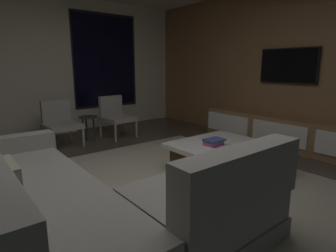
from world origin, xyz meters
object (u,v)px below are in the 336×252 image
Objects in this scene: coffee_table at (224,158)px; sectional_couch at (81,205)px; accent_chair_near_window at (115,114)px; side_stool at (88,121)px; book_stack_on_coffee_table at (214,142)px; mounted_tv at (288,66)px; media_console at (288,134)px; accent_chair_by_curtain at (60,121)px.

sectional_couch is at bearing -172.80° from coffee_table.
side_stool is (-0.56, -0.01, -0.06)m from accent_chair_near_window.
book_stack_on_coffee_table is 0.54× the size of side_stool.
mounted_tv is at bearing -49.40° from accent_chair_near_window.
sectional_couch is at bearing -172.90° from mounted_tv.
sectional_couch is 3.32m from accent_chair_near_window.
mounted_tv reaches higher than side_stool.
media_console is (3.60, 0.27, -0.04)m from sectional_couch.
media_console is at bearing -54.32° from accent_chair_near_window.
side_stool is (-0.76, 2.53, 0.19)m from coffee_table.
accent_chair_near_window and accent_chair_by_curtain have the same top height.
media_console reaches higher than side_stool.
coffee_table is 1.61m from media_console.
sectional_couch is 2.89m from accent_chair_by_curtain.
accent_chair_near_window is at bearing 130.60° from mounted_tv.
mounted_tv is at bearing 7.10° from sectional_couch.
book_stack_on_coffee_table is 0.32× the size of accent_chair_by_curtain.
side_stool is at bearing 66.14° from sectional_couch.
accent_chair_near_window is (-0.20, 2.54, 0.25)m from coffee_table.
book_stack_on_coffee_table is (-0.12, 0.08, 0.21)m from coffee_table.
coffee_table is at bearing -63.85° from accent_chair_by_curtain.
coffee_table is 0.26m from book_stack_on_coffee_table.
accent_chair_by_curtain is (-1.24, 2.53, 0.25)m from coffee_table.
media_console is (1.74, -0.06, -0.15)m from book_stack_on_coffee_table.
book_stack_on_coffee_table is at bearing -175.78° from mounted_tv.
media_console is at bearing 0.79° from coffee_table.
book_stack_on_coffee_table is 2.70m from accent_chair_by_curtain.
mounted_tv is (1.99, -2.32, 0.92)m from accent_chair_near_window.
mounted_tv is at bearing 6.99° from coffee_table.
coffee_table is at bearing 7.20° from sectional_couch.
book_stack_on_coffee_table is at bearing -65.47° from accent_chair_by_curtain.
book_stack_on_coffee_table is 2.46m from accent_chair_near_window.
sectional_couch is at bearing -122.71° from accent_chair_near_window.
side_stool is 0.15× the size of media_console.
sectional_couch is 3.04m from side_stool.
mounted_tv is (1.92, 0.14, 0.95)m from book_stack_on_coffee_table.
side_stool is 3.45m from media_console.
book_stack_on_coffee_table is at bearing -75.51° from side_stool.
side_stool is (0.49, -0.00, -0.06)m from accent_chair_by_curtain.
coffee_table is 2.52× the size of side_stool.
coffee_table is 1.49× the size of accent_chair_by_curtain.
media_console is at bearing -1.85° from book_stack_on_coffee_table.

